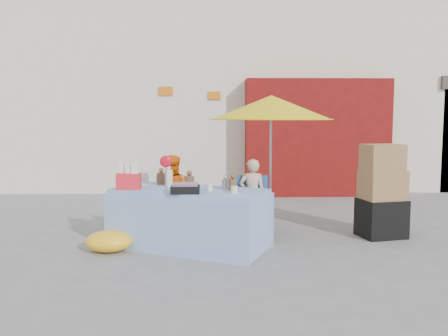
{
  "coord_description": "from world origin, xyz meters",
  "views": [
    {
      "loc": [
        -0.12,
        -6.39,
        1.73
      ],
      "look_at": [
        0.04,
        0.6,
        1.0
      ],
      "focal_mm": 38.0,
      "sensor_mm": 36.0,
      "label": 1
    }
  ],
  "objects_px": {
    "chair_right": "(253,216)",
    "vendor_beige": "(252,195)",
    "chair_left": "(171,216)",
    "box_stack": "(382,195)",
    "market_table": "(189,218)",
    "umbrella": "(271,108)",
    "vendor_orange": "(171,193)"
  },
  "relations": [
    {
      "from": "vendor_orange",
      "to": "vendor_beige",
      "type": "height_order",
      "value": "vendor_orange"
    },
    {
      "from": "market_table",
      "to": "vendor_beige",
      "type": "distance_m",
      "value": 1.35
    },
    {
      "from": "box_stack",
      "to": "chair_right",
      "type": "bearing_deg",
      "value": 169.92
    },
    {
      "from": "chair_right",
      "to": "vendor_beige",
      "type": "height_order",
      "value": "vendor_beige"
    },
    {
      "from": "umbrella",
      "to": "box_stack",
      "type": "bearing_deg",
      "value": -21.53
    },
    {
      "from": "market_table",
      "to": "umbrella",
      "type": "bearing_deg",
      "value": 66.33
    },
    {
      "from": "umbrella",
      "to": "vendor_orange",
      "type": "bearing_deg",
      "value": -174.47
    },
    {
      "from": "market_table",
      "to": "chair_right",
      "type": "distance_m",
      "value": 1.26
    },
    {
      "from": "chair_left",
      "to": "vendor_beige",
      "type": "xyz_separation_m",
      "value": [
        1.25,
        0.13,
        0.3
      ]
    },
    {
      "from": "chair_right",
      "to": "vendor_orange",
      "type": "height_order",
      "value": "vendor_orange"
    },
    {
      "from": "umbrella",
      "to": "box_stack",
      "type": "xyz_separation_m",
      "value": [
        1.56,
        -0.61,
        -1.26
      ]
    },
    {
      "from": "chair_left",
      "to": "vendor_beige",
      "type": "relative_size",
      "value": 0.76
    },
    {
      "from": "vendor_beige",
      "to": "box_stack",
      "type": "relative_size",
      "value": 0.82
    },
    {
      "from": "chair_right",
      "to": "vendor_orange",
      "type": "distance_m",
      "value": 1.3
    },
    {
      "from": "chair_left",
      "to": "vendor_beige",
      "type": "bearing_deg",
      "value": 7.38
    },
    {
      "from": "umbrella",
      "to": "box_stack",
      "type": "distance_m",
      "value": 2.1
    },
    {
      "from": "chair_right",
      "to": "box_stack",
      "type": "bearing_deg",
      "value": -8.83
    },
    {
      "from": "umbrella",
      "to": "chair_right",
      "type": "bearing_deg",
      "value": -136.51
    },
    {
      "from": "chair_left",
      "to": "chair_right",
      "type": "distance_m",
      "value": 1.25
    },
    {
      "from": "market_table",
      "to": "umbrella",
      "type": "distance_m",
      "value": 2.23
    },
    {
      "from": "market_table",
      "to": "chair_right",
      "type": "bearing_deg",
      "value": 65.94
    },
    {
      "from": "chair_right",
      "to": "vendor_beige",
      "type": "bearing_deg",
      "value": 91.4
    },
    {
      "from": "vendor_orange",
      "to": "vendor_beige",
      "type": "distance_m",
      "value": 1.25
    },
    {
      "from": "vendor_beige",
      "to": "umbrella",
      "type": "height_order",
      "value": "umbrella"
    },
    {
      "from": "vendor_beige",
      "to": "umbrella",
      "type": "xyz_separation_m",
      "value": [
        0.3,
        0.15,
        1.33
      ]
    },
    {
      "from": "market_table",
      "to": "chair_right",
      "type": "relative_size",
      "value": 2.68
    },
    {
      "from": "umbrella",
      "to": "box_stack",
      "type": "relative_size",
      "value": 1.53
    },
    {
      "from": "vendor_beige",
      "to": "box_stack",
      "type": "height_order",
      "value": "box_stack"
    },
    {
      "from": "chair_right",
      "to": "box_stack",
      "type": "distance_m",
      "value": 1.92
    },
    {
      "from": "vendor_orange",
      "to": "box_stack",
      "type": "distance_m",
      "value": 3.14
    },
    {
      "from": "chair_right",
      "to": "umbrella",
      "type": "xyz_separation_m",
      "value": [
        0.3,
        0.28,
        1.64
      ]
    },
    {
      "from": "vendor_beige",
      "to": "umbrella",
      "type": "distance_m",
      "value": 1.37
    }
  ]
}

